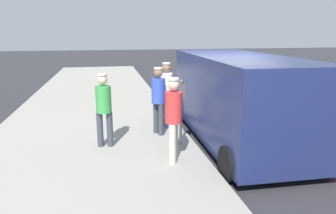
# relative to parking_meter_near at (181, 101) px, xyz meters

# --- Properties ---
(ground_plane) EXTENTS (80.00, 80.00, 0.00)m
(ground_plane) POSITION_rel_parking_meter_near_xyz_m (-1.35, -0.94, -1.18)
(ground_plane) COLOR #2D2D33
(sidewalk_slab) EXTENTS (5.00, 32.00, 0.15)m
(sidewalk_slab) POSITION_rel_parking_meter_near_xyz_m (2.15, -0.94, -1.11)
(sidewalk_slab) COLOR #9E998E
(sidewalk_slab) RESTS_ON ground
(parking_meter_near) EXTENTS (0.14, 0.18, 1.52)m
(parking_meter_near) POSITION_rel_parking_meter_near_xyz_m (0.00, 0.00, 0.00)
(parking_meter_near) COLOR gray
(parking_meter_near) RESTS_ON sidewalk_slab
(pedestrian_in_white) EXTENTS (0.34, 0.36, 1.76)m
(pedestrian_in_white) POSITION_rel_parking_meter_near_xyz_m (0.06, -1.42, -0.02)
(pedestrian_in_white) COLOR #4C608C
(pedestrian_in_white) RESTS_ON sidewalk_slab
(pedestrian_in_red) EXTENTS (0.34, 0.34, 1.70)m
(pedestrian_in_red) POSITION_rel_parking_meter_near_xyz_m (0.38, 0.96, -0.05)
(pedestrian_in_red) COLOR beige
(pedestrian_in_red) RESTS_ON sidewalk_slab
(pedestrian_in_blue) EXTENTS (0.34, 0.34, 1.70)m
(pedestrian_in_blue) POSITION_rel_parking_meter_near_xyz_m (0.38, -0.81, -0.05)
(pedestrian_in_blue) COLOR #383D47
(pedestrian_in_blue) RESTS_ON sidewalk_slab
(pedestrian_in_green) EXTENTS (0.36, 0.34, 1.67)m
(pedestrian_in_green) POSITION_rel_parking_meter_near_xyz_m (1.72, -0.19, -0.08)
(pedestrian_in_green) COLOR #383D47
(pedestrian_in_green) RESTS_ON sidewalk_slab
(parked_van) EXTENTS (2.22, 5.24, 2.15)m
(parked_van) POSITION_rel_parking_meter_near_xyz_m (-1.50, -0.33, -0.03)
(parked_van) COLOR navy
(parked_van) RESTS_ON ground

